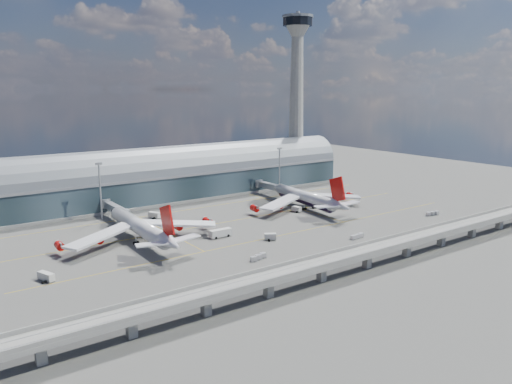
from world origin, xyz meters
TOP-DOWN VIEW (x-y plane):
  - ground at (0.00, 0.00)m, footprint 500.00×500.00m
  - taxi_lines at (0.00, 22.11)m, footprint 200.00×80.12m
  - terminal at (0.00, 77.99)m, footprint 200.00×30.00m
  - control_tower at (85.00, 83.00)m, footprint 19.00×19.00m
  - guideway at (-0.00, -55.00)m, footprint 220.00×8.50m
  - floodlight_mast_left at (-50.00, 55.00)m, footprint 3.00×0.70m
  - floodlight_mast_right at (50.00, 55.00)m, footprint 3.00×0.70m
  - airliner_left at (-48.58, 13.73)m, footprint 61.77×64.86m
  - airliner_right at (38.61, 18.77)m, footprint 59.90×62.63m
  - jet_bridge_left at (-45.03, 53.12)m, footprint 4.40×28.00m
  - jet_bridge_right at (42.28, 51.18)m, footprint 4.40×32.00m
  - service_truck_0 at (-87.76, -6.28)m, footprint 4.12×6.46m
  - service_truck_1 at (-7.23, -12.42)m, footprint 4.87×4.12m
  - service_truck_2 at (-20.91, 1.77)m, footprint 8.87×2.82m
  - service_truck_3 at (43.25, 8.29)m, footprint 4.03×5.52m
  - service_truck_4 at (29.96, 16.10)m, footprint 2.96×4.88m
  - service_truck_5 at (-29.62, 44.63)m, footprint 4.30×5.97m
  - cargo_train_0 at (-24.21, -28.18)m, footprint 7.48×3.35m
  - cargo_train_1 at (21.54, -30.46)m, footprint 7.17×2.18m
  - cargo_train_2 at (76.74, -25.22)m, footprint 7.61×2.94m

SIDE VIEW (x-z plane):
  - ground at x=0.00m, z-range 0.00..0.00m
  - taxi_lines at x=0.00m, z-range 0.00..0.01m
  - cargo_train_1 at x=21.54m, z-range 0.03..1.61m
  - cargo_train_0 at x=-24.21m, z-range 0.04..1.67m
  - cargo_train_2 at x=76.74m, z-range 0.04..1.70m
  - service_truck_3 at x=43.25m, z-range 0.03..2.53m
  - service_truck_1 at x=-7.23m, z-range 0.01..2.60m
  - service_truck_0 at x=-87.76m, z-range 0.04..2.59m
  - service_truck_4 at x=29.96m, z-range 0.01..2.66m
  - service_truck_5 at x=-29.62m, z-range 0.03..2.73m
  - service_truck_2 at x=-20.91m, z-range 0.07..3.28m
  - airliner_right at x=38.61m, z-range -4.78..15.08m
  - jet_bridge_left at x=-45.03m, z-range 1.55..8.80m
  - jet_bridge_right at x=42.28m, z-range 1.56..8.81m
  - guideway at x=0.00m, z-range 1.69..8.89m
  - airliner_left at x=-48.58m, z-range -4.24..15.56m
  - terminal at x=0.00m, z-range -2.66..25.34m
  - floodlight_mast_left at x=-50.00m, z-range 0.78..26.48m
  - floodlight_mast_right at x=50.00m, z-range 0.78..26.48m
  - control_tower at x=85.00m, z-range 0.14..103.14m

